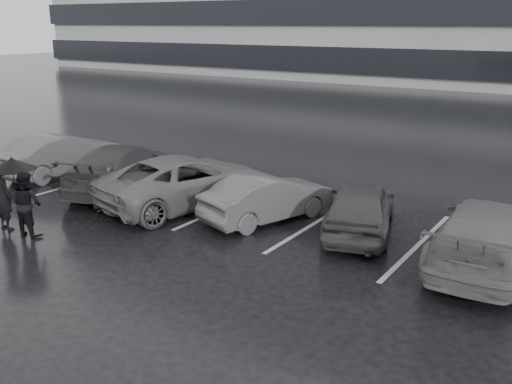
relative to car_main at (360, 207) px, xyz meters
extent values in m
plane|color=black|center=(-1.86, -2.51, -0.68)|extent=(160.00, 160.00, 0.00)
cube|color=black|center=(-23.86, 45.49, 1.32)|extent=(60.60, 25.60, 2.20)
cube|color=black|center=(-23.86, 45.49, 5.32)|extent=(60.60, 25.60, 2.20)
imported|color=black|center=(0.00, 0.00, 0.00)|extent=(2.73, 4.26, 1.35)
imported|color=#303033|center=(-2.46, -0.44, -0.05)|extent=(2.48, 4.02, 1.25)
imported|color=#474749|center=(-5.17, -0.64, 0.06)|extent=(3.62, 5.70, 1.47)
imported|color=black|center=(-7.85, -0.53, 0.05)|extent=(3.58, 5.42, 1.46)
imported|color=#303033|center=(-11.06, -0.37, 0.05)|extent=(1.59, 4.41, 1.45)
imported|color=#474749|center=(3.15, -0.34, 0.05)|extent=(2.29, 5.12, 1.46)
imported|color=black|center=(-7.70, -4.80, 0.17)|extent=(0.63, 0.43, 1.69)
imported|color=black|center=(-6.82, -4.74, 0.15)|extent=(0.85, 0.68, 1.65)
cylinder|color=black|center=(-7.32, -4.67, 0.15)|extent=(0.02, 0.02, 1.66)
cone|color=black|center=(-7.32, -4.67, 1.09)|extent=(1.14, 1.14, 0.29)
sphere|color=black|center=(-7.32, -4.67, 1.23)|extent=(0.05, 0.05, 0.05)
cube|color=#9E9EA1|center=(-12.46, -0.01, -0.67)|extent=(0.12, 5.00, 0.00)
cube|color=#9E9EA1|center=(-9.66, -0.01, -0.67)|extent=(0.12, 5.00, 0.00)
cube|color=#9E9EA1|center=(-6.86, -0.01, -0.67)|extent=(0.12, 5.00, 0.00)
cube|color=#9E9EA1|center=(-4.06, -0.01, -0.67)|extent=(0.12, 5.00, 0.00)
cube|color=#9E9EA1|center=(-1.26, -0.01, -0.67)|extent=(0.12, 5.00, 0.00)
cube|color=#9E9EA1|center=(1.54, -0.01, -0.67)|extent=(0.12, 5.00, 0.00)
camera|label=1|loc=(5.33, -12.79, 4.46)|focal=40.00mm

